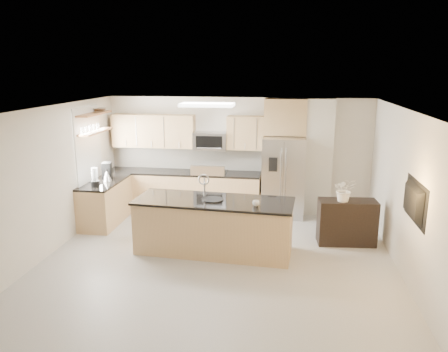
% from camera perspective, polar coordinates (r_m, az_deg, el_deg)
% --- Properties ---
extents(floor, '(6.50, 6.50, 0.00)m').
position_cam_1_polar(floor, '(7.42, -1.19, -11.91)').
color(floor, '#AEACA6').
rests_on(floor, ground).
extents(ceiling, '(6.00, 6.50, 0.02)m').
position_cam_1_polar(ceiling, '(6.71, -1.30, 8.50)').
color(ceiling, white).
rests_on(ceiling, wall_back).
extents(wall_back, '(6.00, 0.02, 2.60)m').
position_cam_1_polar(wall_back, '(10.09, 1.80, 2.86)').
color(wall_back, beige).
rests_on(wall_back, floor).
extents(wall_front, '(6.00, 0.02, 2.60)m').
position_cam_1_polar(wall_front, '(4.01, -9.17, -15.05)').
color(wall_front, beige).
rests_on(wall_front, floor).
extents(wall_left, '(0.02, 6.50, 2.60)m').
position_cam_1_polar(wall_left, '(8.00, -22.95, -1.19)').
color(wall_left, beige).
rests_on(wall_left, floor).
extents(wall_right, '(0.02, 6.50, 2.60)m').
position_cam_1_polar(wall_right, '(7.12, 23.35, -3.00)').
color(wall_right, beige).
rests_on(wall_right, floor).
extents(back_counter, '(3.55, 0.66, 1.44)m').
position_cam_1_polar(back_counter, '(10.18, -5.31, -1.88)').
color(back_counter, tan).
rests_on(back_counter, floor).
extents(left_counter, '(0.66, 1.50, 0.92)m').
position_cam_1_polar(left_counter, '(9.65, -15.23, -3.28)').
color(left_counter, tan).
rests_on(left_counter, floor).
extents(range, '(0.76, 0.64, 1.14)m').
position_cam_1_polar(range, '(10.05, -1.85, -2.04)').
color(range, black).
rests_on(range, floor).
extents(upper_cabinets, '(3.50, 0.33, 0.75)m').
position_cam_1_polar(upper_cabinets, '(10.07, -5.70, 5.81)').
color(upper_cabinets, '#A68459').
rests_on(upper_cabinets, wall_back).
extents(microwave, '(0.76, 0.40, 0.40)m').
position_cam_1_polar(microwave, '(9.91, -1.78, 4.60)').
color(microwave, '#AFAFB1').
rests_on(microwave, upper_cabinets).
extents(refrigerator, '(0.92, 0.78, 1.78)m').
position_cam_1_polar(refrigerator, '(9.75, 7.73, -0.12)').
color(refrigerator, '#AFAFB1').
rests_on(refrigerator, floor).
extents(partition_column, '(0.60, 0.30, 2.60)m').
position_cam_1_polar(partition_column, '(9.91, 12.23, 2.34)').
color(partition_column, beige).
rests_on(partition_column, floor).
extents(window, '(0.04, 1.15, 1.65)m').
position_cam_1_polar(window, '(9.51, -17.35, 3.70)').
color(window, white).
rests_on(window, wall_left).
extents(shelf_lower, '(0.30, 1.20, 0.04)m').
position_cam_1_polar(shelf_lower, '(9.50, -16.53, 5.58)').
color(shelf_lower, '#98613D').
rests_on(shelf_lower, wall_left).
extents(shelf_upper, '(0.30, 1.20, 0.04)m').
position_cam_1_polar(shelf_upper, '(9.46, -16.69, 7.80)').
color(shelf_upper, '#98613D').
rests_on(shelf_upper, wall_left).
extents(ceiling_fixture, '(1.00, 0.50, 0.06)m').
position_cam_1_polar(ceiling_fixture, '(8.35, -2.20, 9.28)').
color(ceiling_fixture, white).
rests_on(ceiling_fixture, ceiling).
extents(island, '(2.87, 1.20, 1.39)m').
position_cam_1_polar(island, '(7.87, -1.32, -6.50)').
color(island, tan).
rests_on(island, floor).
extents(credenza, '(1.09, 0.53, 0.85)m').
position_cam_1_polar(credenza, '(8.55, 15.74, -5.81)').
color(credenza, black).
rests_on(credenza, floor).
extents(cup, '(0.16, 0.16, 0.09)m').
position_cam_1_polar(cup, '(7.39, 4.20, -3.58)').
color(cup, white).
rests_on(cup, island).
extents(platter, '(0.46, 0.46, 0.02)m').
position_cam_1_polar(platter, '(7.71, -1.52, -3.08)').
color(platter, black).
rests_on(platter, island).
extents(blender, '(0.17, 0.17, 0.38)m').
position_cam_1_polar(blender, '(9.12, -16.52, -0.29)').
color(blender, black).
rests_on(blender, left_counter).
extents(kettle, '(0.20, 0.20, 0.25)m').
position_cam_1_polar(kettle, '(9.53, -15.06, 0.06)').
color(kettle, '#AFAFB1').
rests_on(kettle, left_counter).
extents(coffee_maker, '(0.23, 0.26, 0.35)m').
position_cam_1_polar(coffee_maker, '(9.70, -15.07, 0.64)').
color(coffee_maker, black).
rests_on(coffee_maker, left_counter).
extents(bowl, '(0.50, 0.50, 0.10)m').
position_cam_1_polar(bowl, '(9.76, -15.87, 8.41)').
color(bowl, '#AFAFB1').
rests_on(bowl, shelf_upper).
extents(flower_vase, '(0.61, 0.53, 0.67)m').
position_cam_1_polar(flower_vase, '(8.25, 15.53, -1.00)').
color(flower_vase, white).
rests_on(flower_vase, credenza).
extents(television, '(0.14, 1.08, 0.62)m').
position_cam_1_polar(television, '(6.90, 23.08, -3.07)').
color(television, black).
rests_on(television, wall_right).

